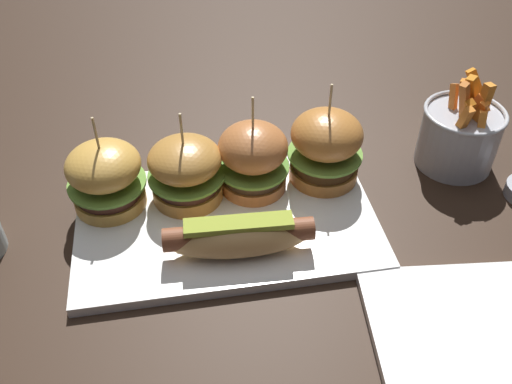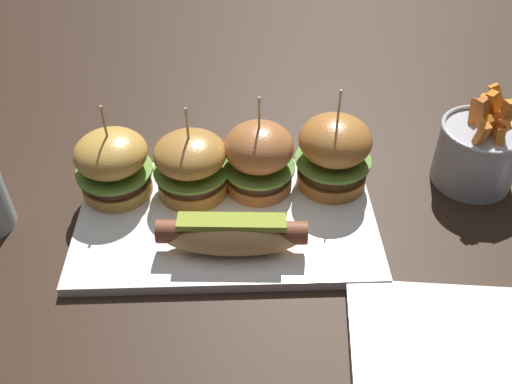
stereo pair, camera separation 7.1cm
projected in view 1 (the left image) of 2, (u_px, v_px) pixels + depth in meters
ground_plane at (227, 226)px, 0.74m from camera, size 3.00×3.00×0.00m
platter_main at (227, 222)px, 0.73m from camera, size 0.39×0.23×0.01m
hot_dog at (239, 236)px, 0.67m from camera, size 0.18×0.06×0.05m
slider_far_left at (106, 176)px, 0.72m from camera, size 0.10×0.10×0.14m
slider_center_left at (186, 170)px, 0.73m from camera, size 0.10×0.10×0.13m
slider_center_right at (253, 157)px, 0.75m from camera, size 0.10×0.10×0.14m
slider_far_right at (326, 146)px, 0.76m from camera, size 0.10×0.10×0.15m
fries_bucket at (460, 135)px, 0.81m from camera, size 0.12×0.12×0.14m
side_plate at (477, 346)px, 0.59m from camera, size 0.24×0.24×0.01m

